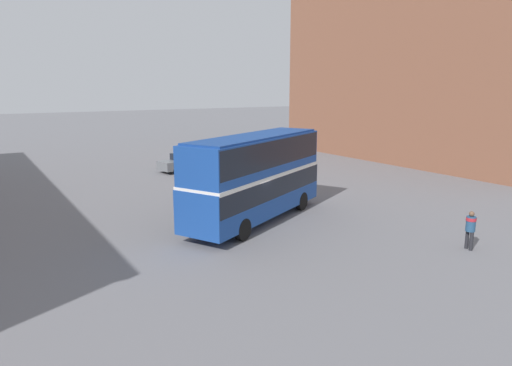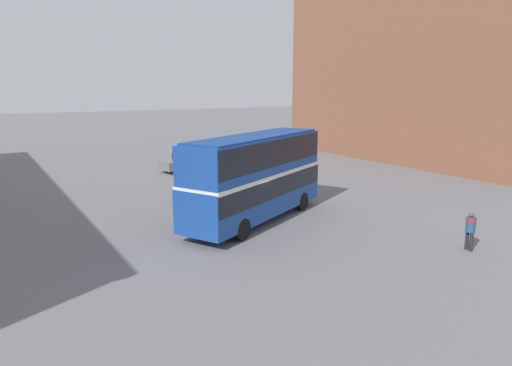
% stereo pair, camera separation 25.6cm
% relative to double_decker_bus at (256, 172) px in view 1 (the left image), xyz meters
% --- Properties ---
extents(ground_plane, '(240.00, 240.00, 0.00)m').
position_rel_double_decker_bus_xyz_m(ground_plane, '(-1.25, -0.70, -2.63)').
color(ground_plane, slate).
extents(building_row_right, '(8.99, 29.27, 18.17)m').
position_rel_double_decker_bus_xyz_m(building_row_right, '(24.38, 9.68, 6.47)').
color(building_row_right, brown).
rests_on(building_row_right, ground_plane).
extents(double_decker_bus, '(10.20, 6.74, 4.58)m').
position_rel_double_decker_bus_xyz_m(double_decker_bus, '(0.00, 0.00, 0.00)').
color(double_decker_bus, '#194293').
rests_on(double_decker_bus, ground_plane).
extents(pedestrian_foreground, '(0.52, 0.52, 1.73)m').
position_rel_double_decker_bus_xyz_m(pedestrian_foreground, '(5.53, -8.74, -1.57)').
color(pedestrian_foreground, '#232328').
rests_on(pedestrian_foreground, ground_plane).
extents(parked_car_kerb_near, '(4.76, 2.49, 1.53)m').
position_rel_double_decker_bus_xyz_m(parked_car_kerb_near, '(2.90, 15.78, -1.86)').
color(parked_car_kerb_near, slate).
rests_on(parked_car_kerb_near, ground_plane).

